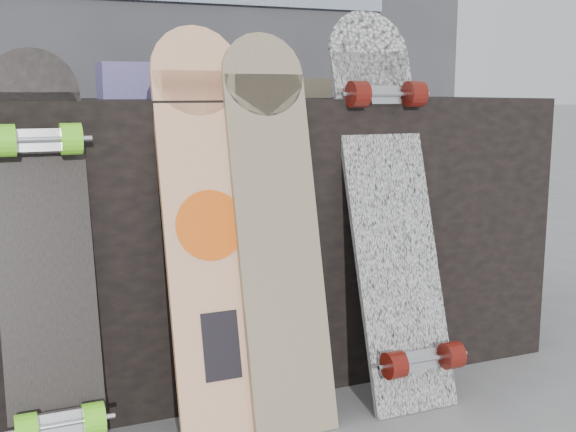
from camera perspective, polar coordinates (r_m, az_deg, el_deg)
name	(u,v)px	position (r m, az deg, el deg)	size (l,w,h in m)	color
ground	(345,423)	(1.89, 4.56, -16.01)	(60.00, 60.00, 0.00)	slate
vendor_table	(271,232)	(2.19, -1.37, -1.24)	(1.60, 0.60, 0.80)	black
booth	(190,19)	(2.97, -7.76, 15.20)	(2.40, 0.22, 2.20)	#37373C
merch_box_purple	(132,81)	(2.09, -12.22, 10.40)	(0.18, 0.12, 0.10)	#433C7C
merch_box_small	(372,79)	(2.38, 6.67, 10.72)	(0.14, 0.14, 0.12)	#433C7C
merch_box_flat	(294,88)	(2.32, 0.45, 10.06)	(0.22, 0.10, 0.06)	#D1B78C
longboard_geisha	(209,220)	(1.74, -6.26, -0.29)	(0.22, 0.26, 0.98)	beige
longboard_celtic	(277,218)	(1.78, -0.90, -0.13)	(0.21, 0.26, 0.97)	beige
longboard_cascadia	(391,198)	(1.94, 8.12, 1.40)	(0.24, 0.39, 1.04)	white
skateboard_dark	(45,253)	(1.67, -18.62, -2.76)	(0.21, 0.31, 0.92)	black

